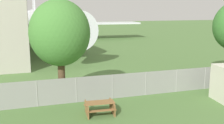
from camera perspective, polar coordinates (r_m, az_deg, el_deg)
perimeter_fence at (r=19.28m, az=7.36°, el=-4.68°), size 56.07×0.07×1.75m
airplane at (r=51.20m, az=-14.39°, el=8.53°), size 39.37×48.39×12.64m
picnic_bench_near_cabin at (r=15.92m, az=-2.69°, el=-9.66°), size 1.86×1.53×0.76m
tree_near_hangar at (r=17.36m, az=-11.27°, el=6.13°), size 3.93×3.93×6.85m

